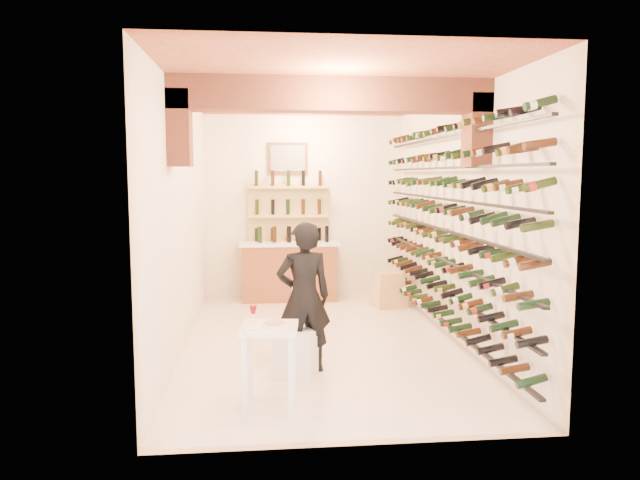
# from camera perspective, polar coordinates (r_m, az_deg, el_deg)

# --- Properties ---
(ground) EXTENTS (6.00, 6.00, 0.00)m
(ground) POSITION_cam_1_polar(r_m,az_deg,el_deg) (7.83, 0.22, -9.74)
(ground) COLOR white
(ground) RESTS_ON ground
(room_shell) EXTENTS (3.52, 6.02, 3.21)m
(room_shell) POSITION_cam_1_polar(r_m,az_deg,el_deg) (7.27, 0.44, 6.99)
(room_shell) COLOR white
(room_shell) RESTS_ON ground
(wine_rack) EXTENTS (0.32, 5.70, 2.56)m
(wine_rack) POSITION_cam_1_polar(r_m,az_deg,el_deg) (7.86, 11.40, 1.68)
(wine_rack) COLOR black
(wine_rack) RESTS_ON ground
(back_counter) EXTENTS (1.70, 0.62, 1.29)m
(back_counter) POSITION_cam_1_polar(r_m,az_deg,el_deg) (10.28, -2.98, -2.85)
(back_counter) COLOR brown
(back_counter) RESTS_ON ground
(back_shelving) EXTENTS (1.40, 0.31, 2.73)m
(back_shelving) POSITION_cam_1_polar(r_m,az_deg,el_deg) (10.44, -3.06, 0.81)
(back_shelving) COLOR tan
(back_shelving) RESTS_ON ground
(tasting_table) EXTENTS (0.57, 0.57, 0.92)m
(tasting_table) POSITION_cam_1_polar(r_m,az_deg,el_deg) (5.66, -4.90, -9.53)
(tasting_table) COLOR white
(tasting_table) RESTS_ON ground
(white_stool) EXTENTS (0.51, 0.51, 0.49)m
(white_stool) POSITION_cam_1_polar(r_m,az_deg,el_deg) (6.49, -2.28, -10.88)
(white_stool) COLOR white
(white_stool) RESTS_ON ground
(person) EXTENTS (0.66, 0.49, 1.66)m
(person) POSITION_cam_1_polar(r_m,az_deg,el_deg) (6.51, -1.57, -5.52)
(person) COLOR black
(person) RESTS_ON ground
(chrome_barstool) EXTENTS (0.36, 0.36, 0.70)m
(chrome_barstool) POSITION_cam_1_polar(r_m,az_deg,el_deg) (8.02, -1.58, -6.36)
(chrome_barstool) COLOR silver
(chrome_barstool) RESTS_ON ground
(crate_lower) EXTENTS (0.61, 0.49, 0.32)m
(crate_lower) POSITION_cam_1_polar(r_m,az_deg,el_deg) (9.84, 6.65, -5.50)
(crate_lower) COLOR tan
(crate_lower) RESTS_ON ground
(crate_upper) EXTENTS (0.49, 0.38, 0.25)m
(crate_upper) POSITION_cam_1_polar(r_m,az_deg,el_deg) (9.79, 6.67, -3.86)
(crate_upper) COLOR tan
(crate_upper) RESTS_ON crate_lower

